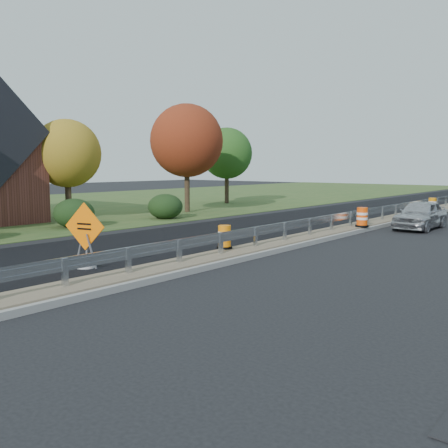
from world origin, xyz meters
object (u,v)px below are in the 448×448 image
Objects in this scene: barrel_median_mid at (362,218)px; barrel_median_far at (432,205)px; caution_sign at (86,251)px; car_silver at (420,215)px; barrel_median_near at (225,237)px.

barrel_median_far is at bearing 90.00° from barrel_median_mid.
caution_sign is 17.22m from car_silver.
caution_sign is 0.48× the size of car_silver.
barrel_median_far is at bearing 102.88° from car_silver.
barrel_median_mid is at bearing -124.46° from car_silver.
car_silver reaches higher than barrel_median_mid.
barrel_median_mid is (2.99, 13.77, 0.16)m from caution_sign.
barrel_median_mid is 10.89m from barrel_median_far.
barrel_median_near is 9.28m from barrel_median_mid.
barrel_median_near is 0.89× the size of barrel_median_mid.
caution_sign is at bearing -106.51° from car_silver.
caution_sign is 24.84m from barrel_median_far.
barrel_median_mid is at bearing 83.19° from barrel_median_near.
barrel_median_mid is 0.22× the size of car_silver.
car_silver is at bearing -77.02° from barrel_median_far.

